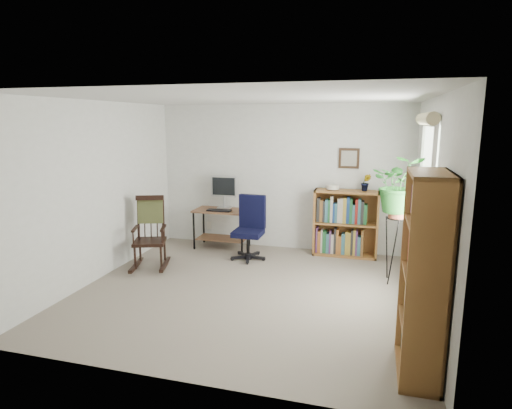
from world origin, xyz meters
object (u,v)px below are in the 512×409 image
(desk, at_px, (222,229))
(tall_bookshelf, at_px, (423,276))
(office_chair, at_px, (248,228))
(rocking_chair, at_px, (149,232))
(low_bookshelf, at_px, (346,223))

(desk, height_order, tall_bookshelf, tall_bookshelf)
(office_chair, bearing_deg, desk, 145.45)
(rocking_chair, height_order, tall_bookshelf, tall_bookshelf)
(rocking_chair, bearing_deg, tall_bookshelf, -46.56)
(office_chair, distance_m, tall_bookshelf, 3.42)
(rocking_chair, height_order, low_bookshelf, rocking_chair)
(desk, distance_m, low_bookshelf, 2.06)
(office_chair, height_order, rocking_chair, rocking_chair)
(office_chair, height_order, tall_bookshelf, tall_bookshelf)
(low_bookshelf, bearing_deg, tall_bookshelf, -75.14)
(low_bookshelf, bearing_deg, office_chair, -157.43)
(office_chair, distance_m, rocking_chair, 1.49)
(tall_bookshelf, bearing_deg, desk, 133.73)
(office_chair, bearing_deg, tall_bookshelf, -44.21)
(desk, distance_m, tall_bookshelf, 4.20)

